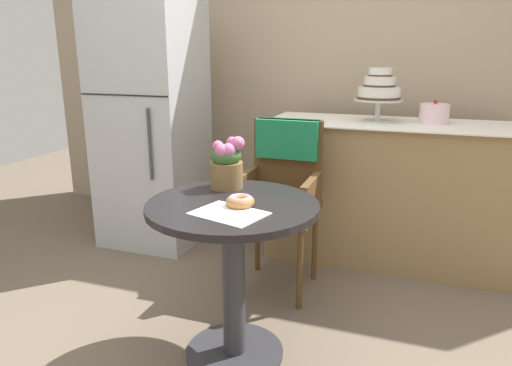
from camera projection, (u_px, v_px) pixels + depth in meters
ground_plane at (235, 353)px, 2.13m from camera, size 8.00×8.00×0.00m
back_wall at (326, 48)px, 3.44m from camera, size 4.80×0.10×2.70m
cafe_table at (233, 250)px, 1.99m from camera, size 0.72×0.72×0.72m
wicker_chair at (283, 177)px, 2.64m from camera, size 0.42×0.45×0.95m
paper_napkin at (229, 213)px, 1.80m from camera, size 0.31×0.26×0.00m
donut_front at (240, 201)px, 1.88m from camera, size 0.12×0.12×0.05m
flower_vase at (227, 163)px, 2.12m from camera, size 0.16×0.15×0.24m
display_counter at (388, 192)px, 3.01m from camera, size 1.56×0.62×0.90m
tiered_cake_stand at (379, 90)px, 2.87m from camera, size 0.30×0.30×0.33m
round_layer_cake at (434, 114)px, 2.84m from camera, size 0.17×0.17×0.14m
refrigerator at (151, 123)px, 3.23m from camera, size 0.64×0.63×1.70m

